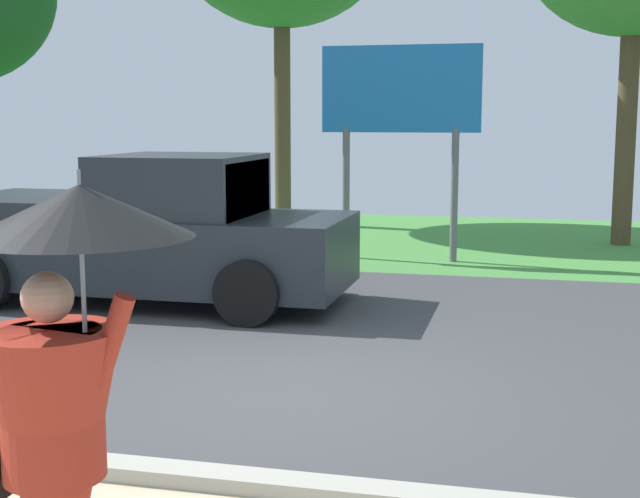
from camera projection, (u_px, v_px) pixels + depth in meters
ground_plane at (360, 321)px, 10.41m from camera, size 40.00×22.00×0.20m
monk_pedestrian at (60, 415)px, 3.76m from camera, size 1.04×0.94×2.13m
pickup_truck at (147, 234)px, 11.23m from camera, size 5.20×2.28×1.88m
roadside_billboard at (401, 105)px, 14.29m from camera, size 2.60×0.12×3.50m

